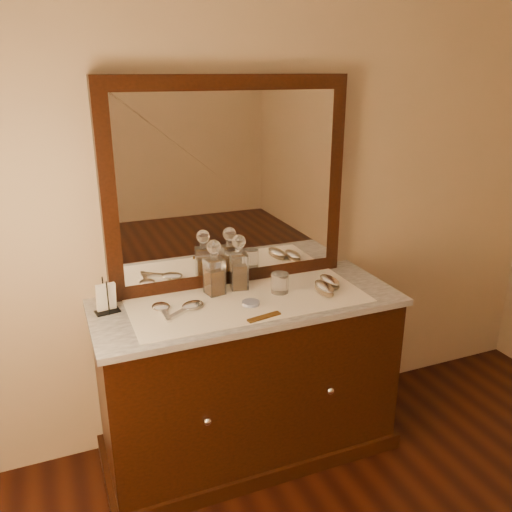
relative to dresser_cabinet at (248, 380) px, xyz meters
name	(u,v)px	position (x,y,z in m)	size (l,w,h in m)	color
dresser_cabinet	(248,380)	(0.00, 0.00, 0.00)	(1.40, 0.55, 0.82)	black
dresser_plinth	(249,441)	(0.00, 0.00, -0.37)	(1.46, 0.59, 0.08)	black
knob_left	(207,421)	(-0.30, -0.28, 0.04)	(0.04, 0.04, 0.04)	silver
knob_right	(330,391)	(0.30, -0.28, 0.04)	(0.04, 0.04, 0.04)	silver
marble_top	(248,302)	(0.00, 0.00, 0.42)	(1.44, 0.59, 0.03)	silver
mirror_frame	(229,184)	(0.00, 0.25, 0.94)	(1.20, 0.08, 1.00)	black
mirror_glass	(231,186)	(0.00, 0.21, 0.94)	(1.06, 0.01, 0.86)	white
lace_runner	(250,301)	(0.00, -0.02, 0.44)	(1.10, 0.45, 0.00)	white
pin_dish	(251,303)	(-0.01, -0.06, 0.45)	(0.08, 0.08, 0.01)	silver
comb	(264,317)	(-0.01, -0.21, 0.45)	(0.16, 0.03, 0.01)	brown
napkin_rack	(106,299)	(-0.63, 0.11, 0.50)	(0.11, 0.08, 0.16)	black
decanter_left	(214,273)	(-0.12, 0.12, 0.55)	(0.10, 0.10, 0.27)	#975816
decanter_right	(239,268)	(0.01, 0.14, 0.55)	(0.10, 0.10, 0.27)	#975816
brush_near	(324,288)	(0.37, -0.07, 0.47)	(0.08, 0.17, 0.04)	#8D7456
brush_far	(330,282)	(0.43, 0.00, 0.47)	(0.07, 0.15, 0.04)	#8D7456
hand_mirror_outer	(162,308)	(-0.40, 0.03, 0.45)	(0.08, 0.21, 0.02)	silver
hand_mirror_inner	(190,307)	(-0.28, 0.00, 0.45)	(0.22, 0.17, 0.02)	silver
tumblers	(280,283)	(0.17, 0.01, 0.49)	(0.09, 0.09, 0.10)	white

